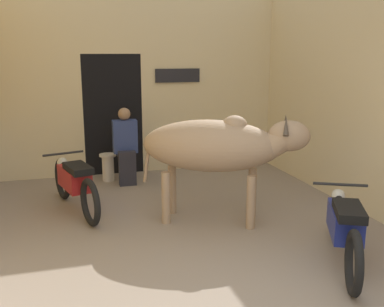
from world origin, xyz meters
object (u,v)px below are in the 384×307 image
object	(u,v)px
motorcycle_near	(345,226)
cow	(218,146)
motorcycle_far	(75,182)
plastic_stool	(108,167)
shopkeeper_seated	(126,144)

from	to	relation	value
motorcycle_near	cow	bearing A→B (deg)	119.07
motorcycle_far	cow	bearing A→B (deg)	-27.08
cow	plastic_stool	distance (m)	2.65
shopkeeper_seated	plastic_stool	distance (m)	0.55
motorcycle_near	motorcycle_far	distance (m)	3.52
motorcycle_near	plastic_stool	xyz separation A→B (m)	(-1.99, 3.78, -0.16)
motorcycle_far	shopkeeper_seated	size ratio (longest dim) A/B	1.45
cow	motorcycle_near	xyz separation A→B (m)	(0.84, -1.51, -0.58)
motorcycle_near	shopkeeper_seated	world-z (taller)	shopkeeper_seated
plastic_stool	motorcycle_near	bearing A→B (deg)	-62.22
plastic_stool	motorcycle_far	bearing A→B (deg)	-112.91
cow	motorcycle_far	size ratio (longest dim) A/B	1.15
cow	plastic_stool	xyz separation A→B (m)	(-1.15, 2.27, -0.74)
cow	motorcycle_far	bearing A→B (deg)	152.92
cow	motorcycle_far	distance (m)	2.04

